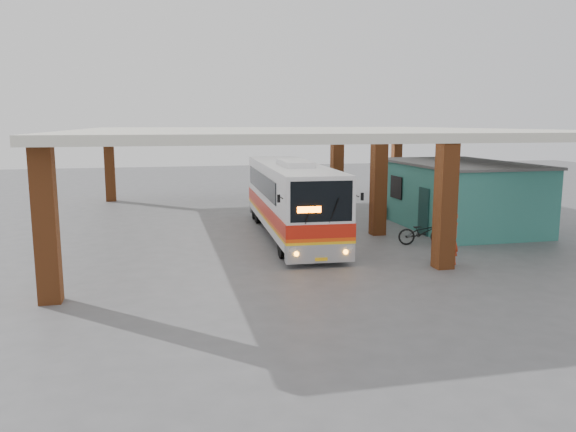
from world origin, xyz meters
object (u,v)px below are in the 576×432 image
Objects in this scene: coach_bus at (291,198)px; pedestrian at (451,239)px; motorcycle at (423,232)px; red_chair at (383,213)px.

pedestrian is at bearing -52.83° from coach_bus.
coach_bus is at bearing 69.25° from motorcycle.
motorcycle is at bearing -75.94° from red_chair.
motorcycle is 6.20m from red_chair.
pedestrian is 2.64× the size of red_chair.
pedestrian is 9.53m from red_chair.
red_chair is (0.83, 6.14, -0.20)m from motorcycle.
pedestrian is at bearing -178.58° from motorcycle.
coach_bus reaches higher than pedestrian.
coach_bus reaches higher than red_chair.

